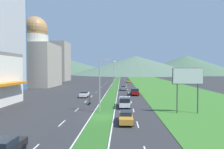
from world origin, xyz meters
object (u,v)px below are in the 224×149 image
(street_lamp_mid, at_px, (113,73))
(motorcycle_rider, at_px, (90,101))
(car_1, at_px, (128,81))
(pickup_truck_0, at_px, (135,92))
(billboard_roadside, at_px, (188,79))
(car_4, at_px, (126,117))
(street_lamp_near, at_px, (101,82))
(car_3, at_px, (4,148))
(car_2, at_px, (123,88))
(pickup_truck_1, at_px, (125,102))
(street_lamp_far, at_px, (115,73))
(car_0, at_px, (85,94))

(street_lamp_mid, bearing_deg, motorcycle_rider, -98.83)
(car_1, xyz_separation_m, pickup_truck_0, (-0.06, -49.79, 0.20))
(billboard_roadside, height_order, car_4, billboard_roadside)
(street_lamp_near, bearing_deg, car_4, -55.19)
(billboard_roadside, relative_size, car_3, 1.85)
(car_1, relative_size, car_2, 1.11)
(street_lamp_near, xyz_separation_m, billboard_roadside, (14.26, 0.06, 0.63))
(pickup_truck_1, bearing_deg, pickup_truck_0, 169.45)
(street_lamp_far, bearing_deg, car_1, 48.95)
(street_lamp_far, distance_m, car_4, 68.89)
(car_1, distance_m, pickup_truck_1, 66.85)
(car_4, bearing_deg, billboard_roadside, 119.28)
(billboard_roadside, relative_size, pickup_truck_1, 1.40)
(motorcycle_rider, bearing_deg, street_lamp_near, -155.32)
(street_lamp_mid, height_order, pickup_truck_1, street_lamp_mid)
(street_lamp_mid, bearing_deg, car_3, -98.17)
(street_lamp_near, distance_m, motorcycle_rider, 8.91)
(car_0, distance_m, pickup_truck_0, 14.19)
(car_3, bearing_deg, car_0, 0.06)
(car_1, height_order, motorcycle_rider, motorcycle_rider)
(pickup_truck_0, bearing_deg, street_lamp_near, -18.34)
(street_lamp_near, relative_size, motorcycle_rider, 4.46)
(street_lamp_mid, relative_size, car_4, 2.34)
(pickup_truck_1, distance_m, motorcycle_rider, 7.63)
(billboard_roadside, height_order, car_0, billboard_roadside)
(street_lamp_far, height_order, pickup_truck_0, street_lamp_far)
(street_lamp_mid, relative_size, car_2, 2.63)
(motorcycle_rider, bearing_deg, street_lamp_mid, -8.83)
(street_lamp_near, relative_size, street_lamp_mid, 0.82)
(street_lamp_mid, height_order, car_3, street_lamp_mid)
(car_2, xyz_separation_m, car_3, (-10.28, -49.93, 0.01))
(car_3, distance_m, pickup_truck_1, 23.20)
(car_3, height_order, pickup_truck_0, pickup_truck_0)
(car_4, distance_m, pickup_truck_0, 27.42)
(street_lamp_mid, relative_size, street_lamp_far, 1.20)
(street_lamp_mid, height_order, car_2, street_lamp_mid)
(street_lamp_near, height_order, car_4, street_lamp_near)
(car_3, bearing_deg, billboard_roadside, -51.54)
(car_3, relative_size, pickup_truck_0, 0.76)
(street_lamp_near, bearing_deg, car_1, 84.24)
(street_lamp_near, bearing_deg, pickup_truck_1, 48.82)
(street_lamp_far, xyz_separation_m, pickup_truck_0, (7.25, -41.39, -4.29))
(car_0, height_order, car_4, car_4)
(street_lamp_mid, xyz_separation_m, pickup_truck_1, (3.42, -26.91, -5.17))
(street_lamp_mid, distance_m, pickup_truck_0, 12.99)
(car_3, height_order, car_4, same)
(car_2, bearing_deg, street_lamp_mid, -57.22)
(car_2, relative_size, pickup_truck_1, 0.77)
(street_lamp_near, relative_size, pickup_truck_0, 1.65)
(street_lamp_far, height_order, car_2, street_lamp_far)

